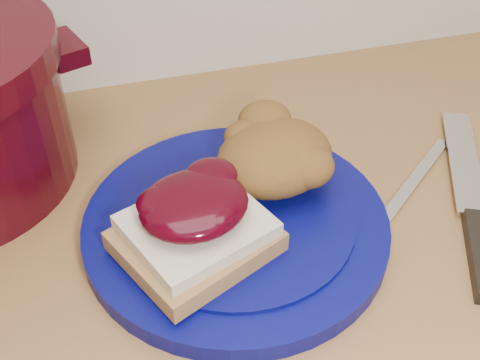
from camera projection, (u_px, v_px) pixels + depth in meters
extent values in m
cylinder|color=#050753|center=(236.00, 225.00, 0.60)|extent=(0.38, 0.38, 0.02)
cube|color=olive|center=(195.00, 241.00, 0.55)|extent=(0.16, 0.15, 0.02)
cube|color=beige|center=(196.00, 225.00, 0.54)|extent=(0.15, 0.14, 0.01)
ellipsoid|color=black|center=(194.00, 204.00, 0.53)|extent=(0.12, 0.12, 0.03)
ellipsoid|color=brown|center=(275.00, 157.00, 0.61)|extent=(0.15, 0.14, 0.06)
cube|color=black|center=(480.00, 255.00, 0.57)|extent=(0.07, 0.11, 0.02)
cube|color=silver|center=(463.00, 159.00, 0.68)|extent=(0.11, 0.18, 0.00)
cube|color=silver|center=(415.00, 179.00, 0.66)|extent=(0.14, 0.12, 0.00)
cube|color=black|center=(63.00, 49.00, 0.66)|extent=(0.06, 0.07, 0.02)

